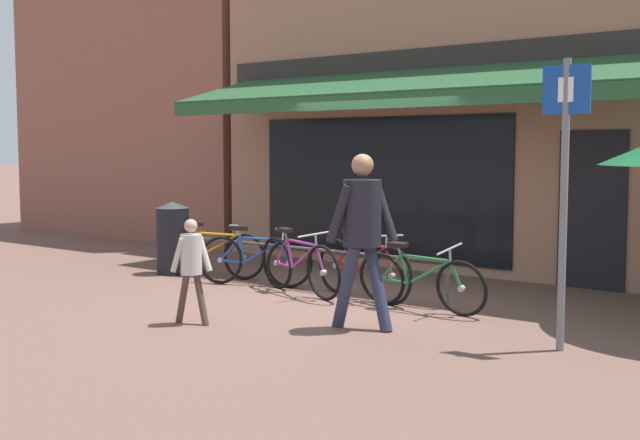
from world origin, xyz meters
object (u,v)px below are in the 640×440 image
(bicycle_blue, at_px, (254,260))
(pedestrian_child, at_px, (191,260))
(pedestrian_adult, at_px, (362,223))
(bicycle_orange, at_px, (210,253))
(bicycle_purple, at_px, (299,265))
(parking_sign, at_px, (564,175))
(bicycle_red, at_px, (363,268))
(bicycle_green, at_px, (420,281))
(litter_bin, at_px, (173,237))

(bicycle_blue, relative_size, pedestrian_child, 1.44)
(bicycle_blue, distance_m, pedestrian_adult, 3.07)
(bicycle_orange, relative_size, pedestrian_child, 1.50)
(bicycle_purple, height_order, parking_sign, parking_sign)
(bicycle_orange, distance_m, bicycle_red, 2.68)
(pedestrian_child, bearing_deg, parking_sign, -152.63)
(bicycle_purple, relative_size, pedestrian_adult, 0.93)
(bicycle_purple, height_order, bicycle_red, bicycle_purple)
(bicycle_orange, distance_m, parking_sign, 5.84)
(parking_sign, bearing_deg, bicycle_purple, 168.38)
(bicycle_purple, bearing_deg, parking_sign, 5.04)
(bicycle_orange, distance_m, bicycle_blue, 0.98)
(bicycle_green, relative_size, pedestrian_adult, 0.94)
(bicycle_red, xyz_separation_m, pedestrian_child, (-0.60, -2.31, 0.31))
(bicycle_red, relative_size, parking_sign, 0.65)
(pedestrian_child, height_order, parking_sign, parking_sign)
(bicycle_red, bearing_deg, pedestrian_adult, -40.37)
(bicycle_purple, height_order, litter_bin, litter_bin)
(bicycle_green, distance_m, parking_sign, 2.46)
(litter_bin, bearing_deg, bicycle_purple, -4.63)
(bicycle_purple, xyz_separation_m, pedestrian_child, (0.20, -2.04, 0.31))
(bicycle_red, bearing_deg, bicycle_orange, -164.88)
(pedestrian_child, xyz_separation_m, parking_sign, (3.52, 1.28, 0.93))
(bicycle_red, distance_m, litter_bin, 3.39)
(parking_sign, bearing_deg, litter_bin, 171.22)
(litter_bin, height_order, parking_sign, parking_sign)
(litter_bin, bearing_deg, bicycle_blue, -1.71)
(bicycle_orange, height_order, bicycle_green, bicycle_green)
(litter_bin, relative_size, parking_sign, 0.40)
(pedestrian_adult, relative_size, parking_sign, 0.68)
(bicycle_red, xyz_separation_m, parking_sign, (2.92, -1.04, 1.24))
(pedestrian_adult, xyz_separation_m, parking_sign, (1.95, 0.39, 0.52))
(bicycle_orange, distance_m, pedestrian_child, 3.14)
(bicycle_green, bearing_deg, pedestrian_adult, -87.44)
(bicycle_purple, distance_m, litter_bin, 2.60)
(bicycle_green, height_order, pedestrian_child, pedestrian_child)
(bicycle_red, relative_size, pedestrian_adult, 0.95)
(bicycle_purple, bearing_deg, pedestrian_adult, -16.38)
(pedestrian_adult, distance_m, pedestrian_child, 1.85)
(bicycle_purple, bearing_deg, bicycle_orange, -171.90)
(bicycle_blue, bearing_deg, litter_bin, 159.22)
(bicycle_blue, xyz_separation_m, bicycle_purple, (0.91, -0.16, 0.02))
(pedestrian_child, xyz_separation_m, litter_bin, (-2.78, 2.25, -0.15))
(bicycle_red, bearing_deg, parking_sign, -4.17)
(bicycle_orange, xyz_separation_m, pedestrian_adult, (3.65, -1.43, 0.75))
(bicycle_purple, relative_size, bicycle_green, 0.99)
(bicycle_green, height_order, parking_sign, parking_sign)
(bicycle_purple, relative_size, litter_bin, 1.58)
(bicycle_orange, relative_size, bicycle_green, 0.98)
(pedestrian_child, distance_m, parking_sign, 3.86)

